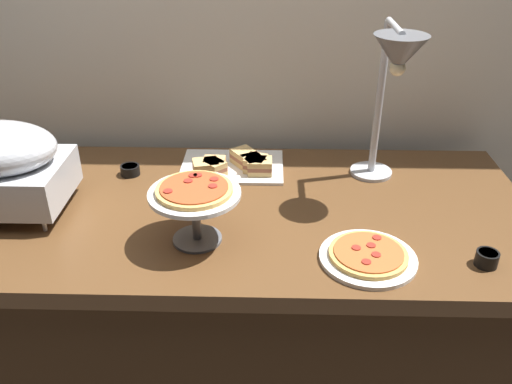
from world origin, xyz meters
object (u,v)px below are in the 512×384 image
at_px(pizza_plate_front, 368,256).
at_px(sandwich_platter, 235,165).
at_px(heat_lamp, 394,70).
at_px(sauce_cup_far, 487,258).
at_px(pizza_plate_center, 195,198).
at_px(sauce_cup_near, 130,170).

distance_m(pizza_plate_front, sandwich_platter, 0.62).
distance_m(heat_lamp, sauce_cup_far, 0.57).
relative_size(heat_lamp, pizza_plate_center, 2.11).
bearing_deg(heat_lamp, pizza_plate_center, -153.82).
distance_m(heat_lamp, pizza_plate_center, 0.66).
distance_m(pizza_plate_front, sauce_cup_near, 0.87).
height_order(heat_lamp, sauce_cup_far, heat_lamp).
bearing_deg(sauce_cup_near, sandwich_platter, 5.01).
height_order(sauce_cup_near, sauce_cup_far, sauce_cup_far).
bearing_deg(heat_lamp, pizza_plate_front, -104.08).
distance_m(sauce_cup_near, sauce_cup_far, 1.14).
relative_size(sauce_cup_near, sauce_cup_far, 1.12).
height_order(heat_lamp, sauce_cup_near, heat_lamp).
bearing_deg(sauce_cup_far, pizza_plate_front, 177.38).
bearing_deg(sauce_cup_far, sandwich_platter, 143.07).
height_order(sandwich_platter, sauce_cup_far, sandwich_platter).
distance_m(heat_lamp, pizza_plate_front, 0.53).
xyz_separation_m(sauce_cup_near, sauce_cup_far, (1.03, -0.48, 0.00)).
height_order(heat_lamp, pizza_plate_center, heat_lamp).
bearing_deg(heat_lamp, sauce_cup_far, -59.45).
bearing_deg(sauce_cup_near, pizza_plate_front, -32.34).
xyz_separation_m(heat_lamp, sandwich_platter, (-0.46, 0.15, -0.38)).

